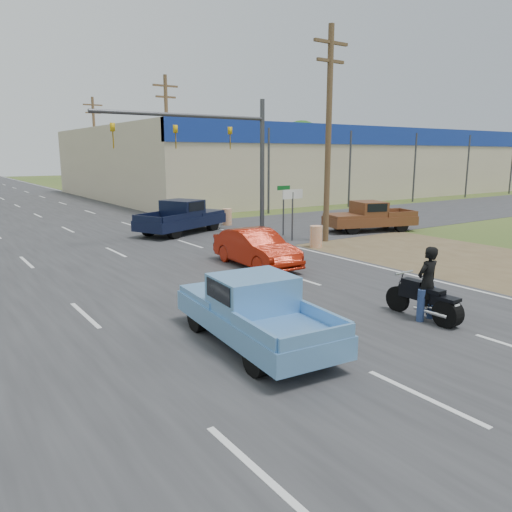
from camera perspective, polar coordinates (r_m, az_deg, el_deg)
ground at (r=9.59m, az=18.62°, el=-15.15°), size 200.00×200.00×0.00m
main_road at (r=45.73m, az=-25.64°, el=5.19°), size 15.00×180.00×0.02m
cross_road at (r=24.41m, az=-17.26°, el=1.14°), size 120.00×10.00×0.02m
dirt_verge at (r=23.82m, az=15.48°, el=0.99°), size 8.00×18.00×0.01m
big_box_store at (r=59.51m, az=6.58°, el=10.66°), size 50.00×28.10×6.60m
utility_pole_1 at (r=24.45m, az=8.29°, el=14.06°), size 2.00×0.28×10.00m
utility_pole_2 at (r=39.62m, az=-10.11°, el=13.02°), size 2.00×0.28×10.00m
utility_pole_3 at (r=56.47m, az=-17.91°, el=12.17°), size 2.00×0.28×10.00m
tree_3 at (r=97.33m, az=5.21°, el=12.72°), size 8.40×8.40×10.40m
tree_5 at (r=106.64m, az=-14.52°, el=12.14°), size 7.98×7.98×9.88m
barrel_0 at (r=22.98m, az=6.88°, el=2.21°), size 0.56×0.56×1.00m
barrel_1 at (r=30.02m, az=-3.32°, el=4.47°), size 0.56×0.56×1.00m
lane_sign at (r=24.45m, az=4.20°, el=6.13°), size 1.20×0.08×2.52m
street_name_sign at (r=26.02m, az=3.16°, el=5.83°), size 0.80×0.08×2.61m
signal_mast at (r=25.47m, az=-4.33°, el=12.88°), size 9.12×0.40×7.00m
red_convertible at (r=18.89m, az=0.01°, el=0.87°), size 1.64×4.31×1.40m
motorcycle at (r=13.53m, az=19.07°, el=-4.98°), size 0.69×2.26×1.15m
rider at (r=13.45m, az=18.97°, el=-3.24°), size 0.68×0.45×1.84m
blue_pickup at (r=11.25m, az=-0.42°, el=-6.09°), size 2.24×4.92×1.58m
navy_pickup at (r=27.26m, az=-8.35°, el=4.50°), size 5.78×4.12×1.79m
brown_pickup at (r=28.29m, az=12.69°, el=4.45°), size 5.33×3.28×1.66m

